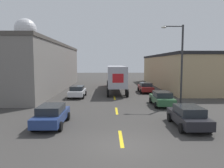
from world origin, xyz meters
TOP-DOWN VIEW (x-y plane):
  - ground_plane at (0.00, 0.00)m, footprint 160.00×160.00m
  - road_centerline at (0.00, 8.23)m, footprint 0.20×16.95m
  - warehouse_left at (-14.61, 23.28)m, footprint 14.12×27.61m
  - warehouse_right at (13.55, 27.74)m, footprint 12.01×26.09m
  - semi_truck at (0.35, 22.57)m, footprint 2.78×15.16m
  - parked_car_right_mid at (4.59, 10.53)m, footprint 1.94×4.24m
  - parked_car_right_near at (4.59, 3.31)m, footprint 1.94×4.24m
  - parked_car_right_far at (4.59, 20.19)m, footprint 1.94×4.24m
  - parked_car_left_far at (-4.59, 15.92)m, footprint 1.94×4.24m
  - parked_car_left_near at (-4.59, 3.80)m, footprint 1.94×4.24m
  - water_tower at (-22.93, 48.75)m, footprint 5.76×5.76m
  - street_lamp at (6.62, 11.74)m, footprint 2.34×0.32m

SIDE VIEW (x-z plane):
  - ground_plane at x=0.00m, z-range 0.00..0.00m
  - road_centerline at x=0.00m, z-range 0.00..0.01m
  - parked_car_right_mid at x=4.59m, z-range 0.03..1.44m
  - parked_car_right_near at x=4.59m, z-range 0.03..1.44m
  - parked_car_right_far at x=4.59m, z-range 0.03..1.44m
  - parked_car_left_far at x=-4.59m, z-range 0.03..1.44m
  - parked_car_left_near at x=-4.59m, z-range 0.03..1.44m
  - semi_truck at x=0.35m, z-range 0.39..4.14m
  - warehouse_right at x=13.55m, z-range 0.00..5.65m
  - warehouse_left at x=-14.61m, z-range 0.00..7.17m
  - street_lamp at x=6.62m, z-range 0.63..8.72m
  - water_tower at x=-22.93m, z-range 4.88..20.81m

